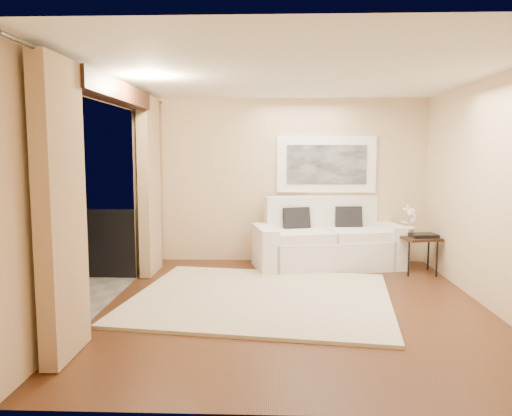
{
  "coord_description": "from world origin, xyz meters",
  "views": [
    {
      "loc": [
        -0.25,
        -5.79,
        1.83
      ],
      "look_at": [
        -0.51,
        1.09,
        1.05
      ],
      "focal_mm": 35.0,
      "sensor_mm": 36.0,
      "label": 1
    }
  ],
  "objects_px": {
    "orchid": "(410,220)",
    "sofa": "(326,242)",
    "side_table": "(419,241)",
    "balcony_chair_far": "(64,243)"
  },
  "relations": [
    {
      "from": "orchid",
      "to": "sofa",
      "type": "bearing_deg",
      "value": 166.91
    },
    {
      "from": "side_table",
      "to": "orchid",
      "type": "bearing_deg",
      "value": 130.16
    },
    {
      "from": "orchid",
      "to": "balcony_chair_far",
      "type": "xyz_separation_m",
      "value": [
        -4.94,
        -0.99,
        -0.21
      ]
    },
    {
      "from": "sofa",
      "to": "orchid",
      "type": "height_order",
      "value": "sofa"
    },
    {
      "from": "sofa",
      "to": "side_table",
      "type": "relative_size",
      "value": 4.02
    },
    {
      "from": "side_table",
      "to": "orchid",
      "type": "height_order",
      "value": "orchid"
    },
    {
      "from": "side_table",
      "to": "sofa",
      "type": "bearing_deg",
      "value": 162.54
    },
    {
      "from": "side_table",
      "to": "balcony_chair_far",
      "type": "distance_m",
      "value": 5.13
    },
    {
      "from": "sofa",
      "to": "side_table",
      "type": "height_order",
      "value": "sofa"
    },
    {
      "from": "orchid",
      "to": "balcony_chair_far",
      "type": "height_order",
      "value": "orchid"
    }
  ]
}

